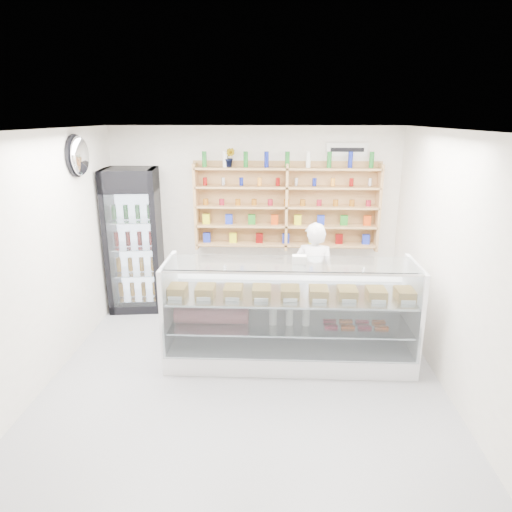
{
  "coord_description": "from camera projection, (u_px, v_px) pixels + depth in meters",
  "views": [
    {
      "loc": [
        0.33,
        -4.61,
        2.93
      ],
      "look_at": [
        0.09,
        0.9,
        1.24
      ],
      "focal_mm": 32.0,
      "sensor_mm": 36.0,
      "label": 1
    }
  ],
  "objects": [
    {
      "name": "room",
      "position": [
        244.0,
        266.0,
        4.87
      ],
      "size": [
        5.0,
        5.0,
        5.0
      ],
      "color": "#99999E",
      "rests_on": "ground"
    },
    {
      "name": "potted_plant",
      "position": [
        230.0,
        158.0,
        6.84
      ],
      "size": [
        0.18,
        0.16,
        0.29
      ],
      "primitive_type": "imported",
      "rotation": [
        0.0,
        0.0,
        -0.25
      ],
      "color": "#1E6626",
      "rests_on": "wall_shelving"
    },
    {
      "name": "drinks_cooler",
      "position": [
        135.0,
        239.0,
        7.07
      ],
      "size": [
        0.88,
        0.86,
        2.19
      ],
      "rotation": [
        0.0,
        0.0,
        0.12
      ],
      "color": "black",
      "rests_on": "floor"
    },
    {
      "name": "display_counter",
      "position": [
        289.0,
        334.0,
        5.63
      ],
      "size": [
        2.98,
        0.89,
        1.3
      ],
      "color": "white",
      "rests_on": "floor"
    },
    {
      "name": "wall_shelving",
      "position": [
        286.0,
        207.0,
        7.03
      ],
      "size": [
        2.84,
        0.28,
        1.33
      ],
      "color": "tan",
      "rests_on": "back_wall"
    },
    {
      "name": "wall_sign",
      "position": [
        347.0,
        150.0,
        6.86
      ],
      "size": [
        0.62,
        0.03,
        0.2
      ],
      "primitive_type": "cube",
      "color": "white",
      "rests_on": "back_wall"
    },
    {
      "name": "shop_worker",
      "position": [
        313.0,
        277.0,
        6.34
      ],
      "size": [
        0.62,
        0.46,
        1.57
      ],
      "primitive_type": "imported",
      "rotation": [
        0.0,
        0.0,
        2.99
      ],
      "color": "silver",
      "rests_on": "floor"
    },
    {
      "name": "security_mirror",
      "position": [
        80.0,
        156.0,
        5.8
      ],
      "size": [
        0.15,
        0.5,
        0.5
      ],
      "primitive_type": "ellipsoid",
      "color": "silver",
      "rests_on": "left_wall"
    }
  ]
}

